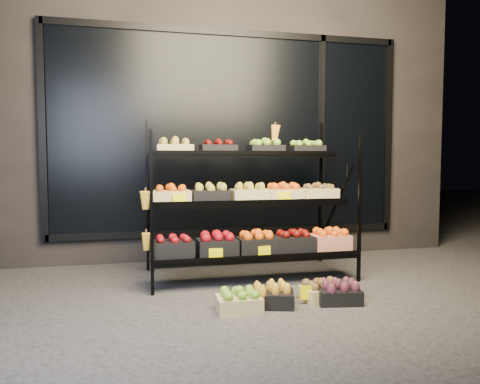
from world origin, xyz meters
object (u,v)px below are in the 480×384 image
object	(u,v)px
floor_crate_left	(239,301)
floor_crate_midleft	(271,296)
floor_crate_midright	(322,290)
display_rack	(249,203)

from	to	relation	value
floor_crate_left	floor_crate_midleft	distance (m)	0.30
floor_crate_left	floor_crate_midright	distance (m)	0.79
display_rack	floor_crate_midright	distance (m)	1.23
floor_crate_left	floor_crate_midright	xyz separation A→B (m)	(0.78, 0.13, -0.00)
display_rack	floor_crate_midleft	size ratio (longest dim) A/B	5.06
floor_crate_midleft	floor_crate_left	bearing A→B (deg)	-151.70
display_rack	floor_crate_midleft	world-z (taller)	display_rack
floor_crate_left	floor_crate_midleft	bearing A→B (deg)	13.89
floor_crate_left	floor_crate_midright	size ratio (longest dim) A/B	0.97
floor_crate_midright	floor_crate_left	bearing A→B (deg)	179.31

